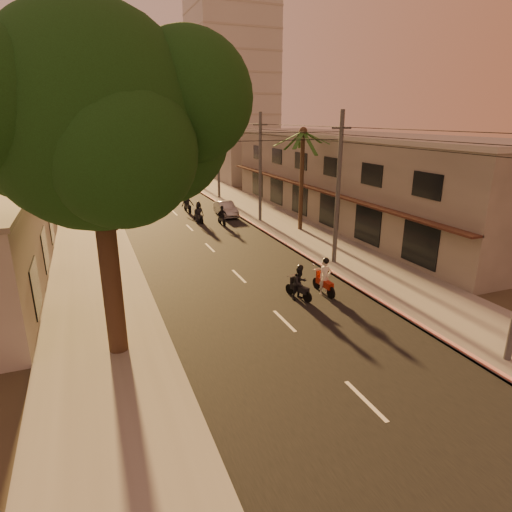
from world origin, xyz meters
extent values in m
plane|color=#383023|center=(0.00, 0.00, 0.00)|extent=(160.00, 160.00, 0.00)
cube|color=black|center=(0.00, 20.00, 0.01)|extent=(10.00, 140.00, 0.02)
cube|color=slate|center=(7.50, 20.00, 0.06)|extent=(5.00, 140.00, 0.12)
cube|color=slate|center=(-7.50, 20.00, 0.06)|extent=(5.00, 140.00, 0.12)
cube|color=#B01712|center=(5.10, 15.00, 0.10)|extent=(0.20, 60.00, 0.20)
cube|color=gray|center=(14.00, 18.00, 3.50)|extent=(8.00, 34.00, 7.00)
cube|color=#ABA49A|center=(14.00, 18.00, 7.15)|extent=(8.20, 34.20, 0.30)
cube|color=#391E16|center=(9.70, 18.00, 3.10)|extent=(0.80, 34.00, 0.12)
cube|color=#B7B5B2|center=(16.00, 56.00, 14.00)|extent=(12.00, 12.00, 28.00)
cylinder|color=black|center=(-7.00, 2.00, 3.00)|extent=(0.70, 0.70, 6.00)
cylinder|color=black|center=(-6.20, 2.40, 6.00)|extent=(1.22, 2.17, 3.04)
cylinder|color=black|center=(-7.60, 1.70, 6.20)|extent=(1.31, 1.49, 2.73)
sphere|color=black|center=(-7.00, 2.00, 8.50)|extent=(7.20, 7.20, 7.20)
sphere|color=black|center=(-4.80, 3.00, 8.00)|extent=(5.20, 5.20, 5.20)
sphere|color=black|center=(-8.80, 2.80, 8.20)|extent=(4.80, 4.80, 4.80)
sphere|color=black|center=(-6.40, 0.20, 7.60)|extent=(4.60, 4.60, 4.60)
sphere|color=black|center=(-4.00, 1.50, 9.20)|extent=(4.40, 4.40, 4.40)
sphere|color=black|center=(-9.40, 0.80, 9.00)|extent=(4.00, 4.00, 4.00)
sphere|color=black|center=(-5.80, 4.40, 9.60)|extent=(4.40, 4.40, 4.40)
cylinder|color=black|center=(8.00, 16.00, 3.80)|extent=(0.32, 0.32, 7.60)
sphere|color=black|center=(8.00, 16.00, 7.60)|extent=(0.60, 0.60, 0.60)
cylinder|color=#38383A|center=(6.20, 8.00, 4.50)|extent=(0.26, 0.26, 9.00)
cube|color=#38383A|center=(6.20, 8.00, 8.00)|extent=(1.20, 0.12, 0.12)
cylinder|color=#38383A|center=(6.20, 20.00, 4.50)|extent=(0.26, 0.26, 9.00)
cube|color=#38383A|center=(6.20, 20.00, 8.00)|extent=(1.20, 0.12, 0.12)
cylinder|color=#38383A|center=(6.20, 32.00, 4.50)|extent=(0.26, 0.26, 9.00)
cube|color=#38383A|center=(6.20, 32.00, 8.00)|extent=(1.20, 0.12, 0.12)
cylinder|color=#38383A|center=(6.20, 44.00, 4.50)|extent=(0.26, 0.26, 9.00)
cube|color=#38383A|center=(6.20, 44.00, 8.00)|extent=(1.20, 0.12, 0.12)
cube|color=#ABA49A|center=(14.00, 45.00, 3.00)|extent=(8.00, 14.00, 6.00)
cube|color=#ABA49A|center=(-14.00, 34.00, 2.20)|extent=(8.00, 14.00, 4.40)
cube|color=#ABA49A|center=(-14.00, 52.00, 3.50)|extent=(8.00, 14.00, 7.00)
cylinder|color=black|center=(3.17, 4.77, 0.31)|extent=(0.13, 0.62, 0.61)
cylinder|color=black|center=(3.21, 3.40, 0.31)|extent=(0.13, 0.62, 0.61)
cube|color=#991C0B|center=(3.19, 4.01, 0.60)|extent=(0.34, 1.21, 0.33)
cube|color=#991C0B|center=(3.17, 4.56, 0.77)|extent=(0.33, 0.12, 0.66)
cylinder|color=silver|center=(3.17, 4.69, 1.15)|extent=(0.60, 0.06, 0.04)
imported|color=silver|center=(3.19, 4.01, 0.92)|extent=(0.70, 0.48, 1.84)
sphere|color=black|center=(3.19, 4.01, 1.79)|extent=(0.33, 0.33, 0.33)
sphere|color=silver|center=(2.86, 4.66, 1.43)|extent=(0.13, 0.13, 0.13)
sphere|color=silver|center=(3.48, 4.67, 1.43)|extent=(0.13, 0.13, 0.13)
cylinder|color=black|center=(1.55, 4.63, 0.28)|extent=(0.25, 0.57, 0.56)
cylinder|color=black|center=(1.89, 3.42, 0.28)|extent=(0.25, 0.57, 0.56)
cube|color=black|center=(1.74, 3.95, 0.55)|extent=(0.57, 1.14, 0.30)
cube|color=black|center=(1.60, 4.44, 0.70)|extent=(0.32, 0.18, 0.60)
cylinder|color=silver|center=(1.57, 4.55, 1.05)|extent=(0.54, 0.19, 0.04)
imported|color=black|center=(1.74, 3.95, 0.84)|extent=(1.16, 1.07, 1.69)
sphere|color=black|center=(1.74, 3.95, 1.64)|extent=(0.30, 0.30, 0.30)
cylinder|color=black|center=(2.72, 20.60, 0.26)|extent=(0.12, 0.52, 0.52)
cylinder|color=black|center=(2.78, 19.45, 0.26)|extent=(0.12, 0.52, 0.52)
cube|color=black|center=(2.76, 19.95, 0.51)|extent=(0.31, 1.03, 0.28)
cube|color=black|center=(2.73, 20.42, 0.65)|extent=(0.28, 0.11, 0.56)
cylinder|color=silver|center=(2.73, 20.53, 0.97)|extent=(0.51, 0.07, 0.04)
imported|color=black|center=(2.76, 19.95, 0.78)|extent=(0.95, 0.47, 1.56)
sphere|color=black|center=(2.76, 19.95, 1.51)|extent=(0.28, 0.28, 0.28)
cylinder|color=black|center=(1.07, 22.21, 0.29)|extent=(0.19, 0.58, 0.58)
cylinder|color=black|center=(1.26, 20.94, 0.29)|extent=(0.19, 0.58, 0.58)
cube|color=black|center=(1.18, 21.50, 0.57)|extent=(0.46, 1.16, 0.31)
cube|color=black|center=(1.10, 22.01, 0.72)|extent=(0.32, 0.15, 0.62)
cylinder|color=silver|center=(1.08, 22.13, 1.08)|extent=(0.56, 0.13, 0.04)
imported|color=black|center=(1.18, 21.50, 0.86)|extent=(1.01, 0.80, 1.73)
sphere|color=black|center=(1.18, 21.50, 1.68)|extent=(0.31, 0.31, 0.31)
cylinder|color=black|center=(1.18, 26.64, 0.30)|extent=(0.16, 0.61, 0.61)
cylinder|color=black|center=(1.29, 25.29, 0.30)|extent=(0.16, 0.61, 0.61)
cube|color=black|center=(1.24, 25.88, 0.60)|extent=(0.40, 1.21, 0.32)
cube|color=black|center=(1.20, 26.42, 0.76)|extent=(0.33, 0.13, 0.65)
cylinder|color=silver|center=(1.19, 26.55, 1.14)|extent=(0.60, 0.09, 0.04)
imported|color=black|center=(1.24, 25.88, 0.91)|extent=(1.28, 0.86, 1.82)
sphere|color=black|center=(1.24, 25.88, 1.77)|extent=(0.32, 0.32, 0.32)
imported|color=gray|center=(4.10, 23.12, 0.65)|extent=(1.63, 4.05, 1.31)
camera|label=1|loc=(-7.47, -13.37, 8.57)|focal=30.00mm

